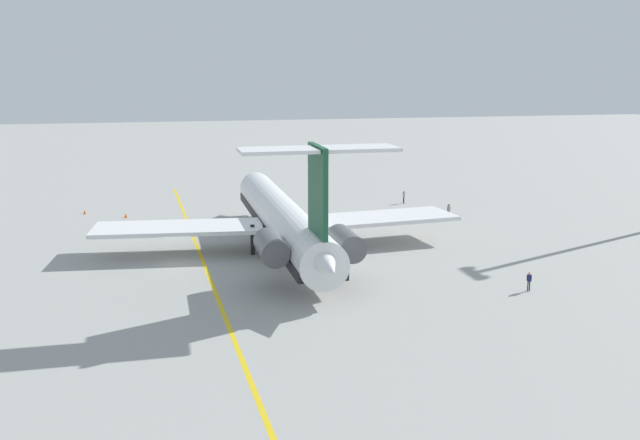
# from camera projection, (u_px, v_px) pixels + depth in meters

# --- Properties ---
(ground) EXTENTS (369.28, 369.28, 0.00)m
(ground) POSITION_uv_depth(u_px,v_px,m) (178.00, 262.00, 68.99)
(ground) COLOR #9E9E99
(main_jetliner) EXTENTS (42.97, 38.30, 12.55)m
(main_jetliner) POSITION_uv_depth(u_px,v_px,m) (284.00, 220.00, 71.86)
(main_jetliner) COLOR white
(main_jetliner) RESTS_ON ground
(ground_crew_near_nose) EXTENTS (0.37, 0.32, 1.80)m
(ground_crew_near_nose) POSITION_uv_depth(u_px,v_px,m) (449.00, 209.00, 88.79)
(ground_crew_near_nose) COLOR black
(ground_crew_near_nose) RESTS_ON ground
(ground_crew_near_tail) EXTENTS (0.34, 0.31, 1.69)m
(ground_crew_near_tail) POSITION_uv_depth(u_px,v_px,m) (529.00, 279.00, 59.90)
(ground_crew_near_tail) COLOR black
(ground_crew_near_tail) RESTS_ON ground
(ground_crew_portside) EXTENTS (0.43, 0.27, 1.72)m
(ground_crew_portside) POSITION_uv_depth(u_px,v_px,m) (404.00, 196.00, 98.48)
(ground_crew_portside) COLOR black
(ground_crew_portside) RESTS_ON ground
(safety_cone_nose) EXTENTS (0.40, 0.40, 0.55)m
(safety_cone_nose) POSITION_uv_depth(u_px,v_px,m) (85.00, 212.00, 91.52)
(safety_cone_nose) COLOR #EA590F
(safety_cone_nose) RESTS_ON ground
(safety_cone_wingtip) EXTENTS (0.40, 0.40, 0.55)m
(safety_cone_wingtip) POSITION_uv_depth(u_px,v_px,m) (126.00, 215.00, 89.33)
(safety_cone_wingtip) COLOR #EA590F
(safety_cone_wingtip) RESTS_ON ground
(taxiway_centreline) EXTENTS (80.72, 3.48, 0.01)m
(taxiway_centreline) POSITION_uv_depth(u_px,v_px,m) (200.00, 254.00, 71.92)
(taxiway_centreline) COLOR gold
(taxiway_centreline) RESTS_ON ground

